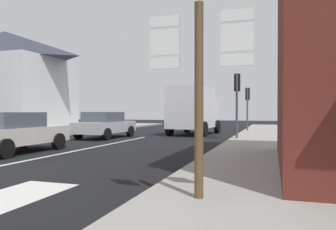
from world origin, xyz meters
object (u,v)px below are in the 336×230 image
object	(u,v)px
route_sign_post	(199,85)
traffic_light_far_right	(248,99)
traffic_light_near_right	(237,91)
delivery_truck	(194,109)
sedan_far	(105,125)
sedan_near	(13,132)

from	to	relation	value
route_sign_post	traffic_light_far_right	world-z (taller)	traffic_light_far_right
route_sign_post	traffic_light_far_right	xyz separation A→B (m)	(-0.68, 19.43, 0.48)
route_sign_post	traffic_light_near_right	world-z (taller)	traffic_light_near_right
delivery_truck	traffic_light_far_right	world-z (taller)	traffic_light_far_right
delivery_truck	traffic_light_far_right	size ratio (longest dim) A/B	1.59
sedan_far	traffic_light_near_right	xyz separation A→B (m)	(7.27, 0.68, 1.79)
sedan_far	route_sign_post	size ratio (longest dim) A/B	1.33
traffic_light_far_right	sedan_near	bearing A→B (deg)	-115.65
traffic_light_far_right	traffic_light_near_right	xyz separation A→B (m)	(0.00, -7.23, 0.17)
route_sign_post	traffic_light_near_right	distance (m)	12.24
traffic_light_far_right	traffic_light_near_right	distance (m)	7.23
sedan_near	delivery_truck	world-z (taller)	delivery_truck
sedan_near	sedan_far	world-z (taller)	same
traffic_light_far_right	traffic_light_near_right	bearing A→B (deg)	-90.00
sedan_near	traffic_light_far_right	size ratio (longest dim) A/B	1.30
sedan_near	traffic_light_near_right	size ratio (longest dim) A/B	1.22
traffic_light_far_right	traffic_light_near_right	world-z (taller)	traffic_light_near_right
sedan_near	sedan_far	size ratio (longest dim) A/B	0.98
sedan_far	traffic_light_near_right	size ratio (longest dim) A/B	1.24
route_sign_post	traffic_light_far_right	bearing A→B (deg)	91.99
sedan_near	traffic_light_far_right	world-z (taller)	traffic_light_far_right
delivery_truck	sedan_far	bearing A→B (deg)	-133.91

